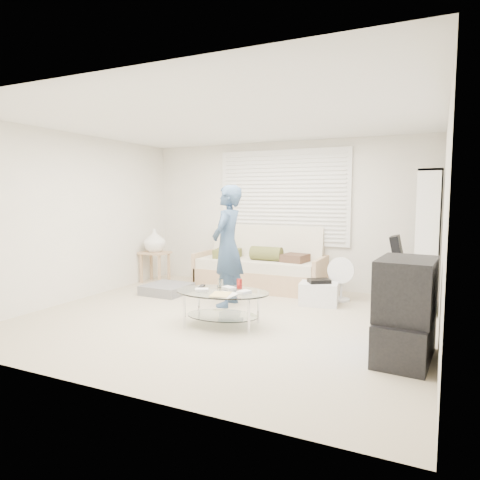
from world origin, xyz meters
The scene contains 13 objects.
ground centered at (0.00, 0.00, 0.00)m, with size 5.00×5.00×0.00m, color #C0B195.
room_shell centered at (0.00, 0.48, 1.63)m, with size 5.02×4.52×2.51m.
window_blinds centered at (0.00, 2.20, 1.55)m, with size 2.32×0.08×1.62m.
futon_sofa centered at (-0.28, 1.88, 0.35)m, with size 2.17×0.88×1.06m.
grey_floor_pillow centered at (-1.49, 0.86, 0.08)m, with size 0.67×0.67×0.15m, color slate.
side_table centered at (-2.22, 1.54, 0.73)m, with size 0.50×0.40×0.98m.
bookshelf centered at (2.32, 1.59, 0.96)m, with size 0.30×0.81×1.92m.
guitar_case centered at (1.99, 1.57, 0.45)m, with size 0.38×0.37×1.00m.
floor_fan centered at (1.16, 1.59, 0.39)m, with size 0.40×0.27×0.67m.
storage_bin centered at (0.92, 1.19, 0.17)m, with size 0.59×0.45×0.38m.
tv_unit centered at (2.20, -0.50, 0.48)m, with size 0.56×0.94×0.98m.
coffee_table centered at (0.12, -0.29, 0.34)m, with size 1.25×0.90×0.55m.
standing_person centered at (-0.26, 0.60, 0.86)m, with size 0.63×0.41×1.73m, color #2E4863.
Camera 1 is at (2.45, -4.80, 1.56)m, focal length 32.00 mm.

